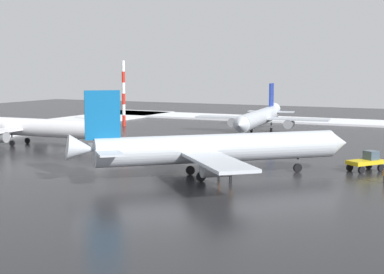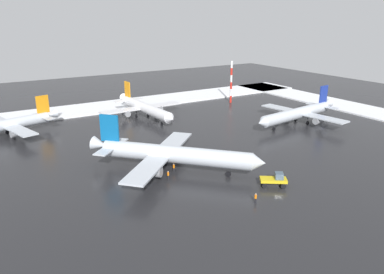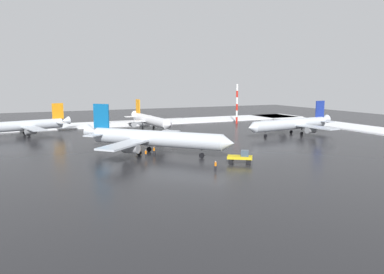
{
  "view_description": "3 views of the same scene",
  "coord_description": "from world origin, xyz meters",
  "px_view_note": "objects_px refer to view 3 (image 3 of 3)",
  "views": [
    {
      "loc": [
        69.44,
        35.68,
        12.73
      ],
      "look_at": [
        -2.08,
        0.2,
        3.27
      ],
      "focal_mm": 55.0,
      "sensor_mm": 36.0,
      "label": 1
    },
    {
      "loc": [
        39.41,
        66.58,
        28.3
      ],
      "look_at": [
        -0.01,
        2.54,
        4.08
      ],
      "focal_mm": 35.0,
      "sensor_mm": 36.0,
      "label": 2
    },
    {
      "loc": [
        32.45,
        81.43,
        15.14
      ],
      "look_at": [
        -1.1,
        8.23,
        3.16
      ],
      "focal_mm": 35.0,
      "sensor_mm": 36.0,
      "label": 3
    }
  ],
  "objects_px": {
    "antenna_mast": "(237,104)",
    "airplane_distant_tail": "(150,120)",
    "airplane_parked_portside": "(292,124)",
    "airplane_foreground_jet": "(19,126)",
    "ground_crew_near_tug": "(216,165)",
    "ground_crew_mid_apron": "(154,150)",
    "ground_crew_beside_wing": "(146,153)",
    "airplane_parked_starboard": "(153,138)",
    "pushback_tug": "(241,157)"
  },
  "relations": [
    {
      "from": "antenna_mast",
      "to": "airplane_distant_tail",
      "type": "bearing_deg",
      "value": 5.84
    },
    {
      "from": "airplane_parked_portside",
      "to": "airplane_foreground_jet",
      "type": "height_order",
      "value": "airplane_parked_portside"
    },
    {
      "from": "ground_crew_near_tug",
      "to": "ground_crew_mid_apron",
      "type": "xyz_separation_m",
      "value": [
        4.97,
        -17.81,
        0.0
      ]
    },
    {
      "from": "airplane_parked_portside",
      "to": "ground_crew_beside_wing",
      "type": "bearing_deg",
      "value": 8.66
    },
    {
      "from": "airplane_parked_starboard",
      "to": "airplane_distant_tail",
      "type": "xyz_separation_m",
      "value": [
        -12.24,
        -38.73,
        -0.37
      ]
    },
    {
      "from": "airplane_parked_starboard",
      "to": "airplane_parked_portside",
      "type": "distance_m",
      "value": 46.52
    },
    {
      "from": "pushback_tug",
      "to": "ground_crew_mid_apron",
      "type": "bearing_deg",
      "value": 164.43
    },
    {
      "from": "pushback_tug",
      "to": "ground_crew_near_tug",
      "type": "distance_m",
      "value": 7.77
    },
    {
      "from": "ground_crew_mid_apron",
      "to": "airplane_foreground_jet",
      "type": "bearing_deg",
      "value": 50.31
    },
    {
      "from": "airplane_parked_starboard",
      "to": "antenna_mast",
      "type": "bearing_deg",
      "value": 89.3
    },
    {
      "from": "airplane_parked_portside",
      "to": "airplane_foreground_jet",
      "type": "distance_m",
      "value": 76.59
    },
    {
      "from": "ground_crew_beside_wing",
      "to": "airplane_foreground_jet",
      "type": "bearing_deg",
      "value": 114.1
    },
    {
      "from": "airplane_parked_portside",
      "to": "airplane_distant_tail",
      "type": "distance_m",
      "value": 43.4
    },
    {
      "from": "ground_crew_near_tug",
      "to": "ground_crew_mid_apron",
      "type": "relative_size",
      "value": 1.0
    },
    {
      "from": "airplane_parked_portside",
      "to": "ground_crew_beside_wing",
      "type": "xyz_separation_m",
      "value": [
        47.89,
        13.99,
        -2.14
      ]
    },
    {
      "from": "ground_crew_mid_apron",
      "to": "ground_crew_near_tug",
      "type": "bearing_deg",
      "value": -145.81
    },
    {
      "from": "airplane_parked_starboard",
      "to": "airplane_distant_tail",
      "type": "distance_m",
      "value": 40.62
    },
    {
      "from": "airplane_foreground_jet",
      "to": "pushback_tug",
      "type": "bearing_deg",
      "value": 108.6
    },
    {
      "from": "airplane_foreground_jet",
      "to": "antenna_mast",
      "type": "distance_m",
      "value": 71.73
    },
    {
      "from": "ground_crew_mid_apron",
      "to": "antenna_mast",
      "type": "bearing_deg",
      "value": -28.46
    },
    {
      "from": "airplane_parked_starboard",
      "to": "airplane_parked_portside",
      "type": "bearing_deg",
      "value": 60.08
    },
    {
      "from": "airplane_foreground_jet",
      "to": "ground_crew_near_tug",
      "type": "xyz_separation_m",
      "value": [
        -30.31,
        58.84,
        -1.94
      ]
    },
    {
      "from": "airplane_parked_portside",
      "to": "airplane_distant_tail",
      "type": "height_order",
      "value": "airplane_parked_portside"
    },
    {
      "from": "airplane_parked_starboard",
      "to": "ground_crew_mid_apron",
      "type": "relative_size",
      "value": 16.15
    },
    {
      "from": "airplane_parked_portside",
      "to": "ground_crew_near_tug",
      "type": "height_order",
      "value": "airplane_parked_portside"
    },
    {
      "from": "airplane_parked_starboard",
      "to": "ground_crew_beside_wing",
      "type": "height_order",
      "value": "airplane_parked_starboard"
    },
    {
      "from": "airplane_parked_portside",
      "to": "ground_crew_mid_apron",
      "type": "height_order",
      "value": "airplane_parked_portside"
    },
    {
      "from": "ground_crew_near_tug",
      "to": "antenna_mast",
      "type": "xyz_separation_m",
      "value": [
        -41.27,
        -60.83,
        6.15
      ]
    },
    {
      "from": "antenna_mast",
      "to": "ground_crew_mid_apron",
      "type": "bearing_deg",
      "value": 42.94
    },
    {
      "from": "airplane_distant_tail",
      "to": "airplane_foreground_jet",
      "type": "bearing_deg",
      "value": -95.08
    },
    {
      "from": "ground_crew_mid_apron",
      "to": "ground_crew_beside_wing",
      "type": "distance_m",
      "value": 3.66
    },
    {
      "from": "pushback_tug",
      "to": "ground_crew_near_tug",
      "type": "xyz_separation_m",
      "value": [
        7.1,
        3.15,
        -0.31
      ]
    },
    {
      "from": "airplane_foreground_jet",
      "to": "ground_crew_beside_wing",
      "type": "relative_size",
      "value": 17.04
    },
    {
      "from": "airplane_distant_tail",
      "to": "pushback_tug",
      "type": "bearing_deg",
      "value": -3.01
    },
    {
      "from": "ground_crew_near_tug",
      "to": "antenna_mast",
      "type": "relative_size",
      "value": 0.12
    },
    {
      "from": "pushback_tug",
      "to": "ground_crew_mid_apron",
      "type": "relative_size",
      "value": 2.94
    },
    {
      "from": "airplane_foreground_jet",
      "to": "ground_crew_near_tug",
      "type": "relative_size",
      "value": 17.04
    },
    {
      "from": "airplane_distant_tail",
      "to": "ground_crew_near_tug",
      "type": "height_order",
      "value": "airplane_distant_tail"
    },
    {
      "from": "ground_crew_near_tug",
      "to": "ground_crew_beside_wing",
      "type": "height_order",
      "value": "same"
    },
    {
      "from": "ground_crew_beside_wing",
      "to": "ground_crew_mid_apron",
      "type": "bearing_deg",
      "value": 41.21
    },
    {
      "from": "airplane_distant_tail",
      "to": "airplane_parked_portside",
      "type": "bearing_deg",
      "value": 46.78
    },
    {
      "from": "airplane_parked_starboard",
      "to": "airplane_foreground_jet",
      "type": "distance_m",
      "value": 47.53
    },
    {
      "from": "pushback_tug",
      "to": "ground_crew_near_tug",
      "type": "height_order",
      "value": "pushback_tug"
    },
    {
      "from": "airplane_distant_tail",
      "to": "antenna_mast",
      "type": "height_order",
      "value": "antenna_mast"
    },
    {
      "from": "ground_crew_near_tug",
      "to": "antenna_mast",
      "type": "bearing_deg",
      "value": 162.8
    },
    {
      "from": "pushback_tug",
      "to": "ground_crew_near_tug",
      "type": "bearing_deg",
      "value": -121.12
    },
    {
      "from": "pushback_tug",
      "to": "ground_crew_mid_apron",
      "type": "distance_m",
      "value": 18.99
    },
    {
      "from": "airplane_foreground_jet",
      "to": "antenna_mast",
      "type": "bearing_deg",
      "value": 166.31
    },
    {
      "from": "airplane_distant_tail",
      "to": "ground_crew_near_tug",
      "type": "distance_m",
      "value": 57.85
    },
    {
      "from": "airplane_foreground_jet",
      "to": "airplane_distant_tail",
      "type": "relative_size",
      "value": 0.95
    }
  ]
}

